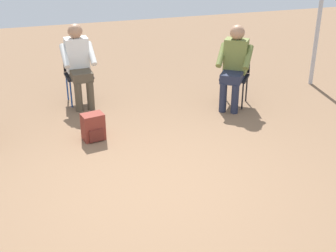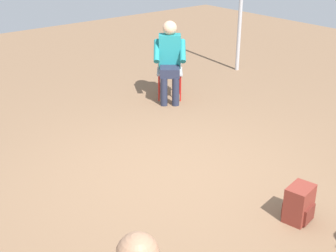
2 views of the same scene
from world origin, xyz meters
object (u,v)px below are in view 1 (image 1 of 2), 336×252
(person_in_olive, at_px, (234,63))
(chair_southeast, at_px, (236,72))
(chair_east, at_px, (78,71))
(backpack_near_laptop_user, at_px, (93,128))
(person_in_white, at_px, (79,61))

(person_in_olive, bearing_deg, chair_southeast, -90.00)
(chair_east, height_order, backpack_near_laptop_user, chair_east)
(person_in_white, relative_size, backpack_near_laptop_user, 3.44)
(person_in_olive, xyz_separation_m, backpack_near_laptop_user, (-0.53, 2.22, -0.54))
(chair_east, relative_size, person_in_white, 0.69)
(chair_east, distance_m, person_in_white, 0.26)
(chair_east, height_order, chair_southeast, same)
(chair_east, relative_size, person_in_olive, 0.69)
(chair_east, bearing_deg, person_in_white, 90.00)
(chair_east, height_order, person_in_olive, person_in_olive)
(person_in_olive, bearing_deg, backpack_near_laptop_user, 48.96)
(chair_east, bearing_deg, backpack_near_laptop_user, 86.02)
(chair_east, distance_m, chair_southeast, 2.45)
(chair_southeast, bearing_deg, person_in_white, 20.55)
(person_in_olive, distance_m, backpack_near_laptop_user, 2.35)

